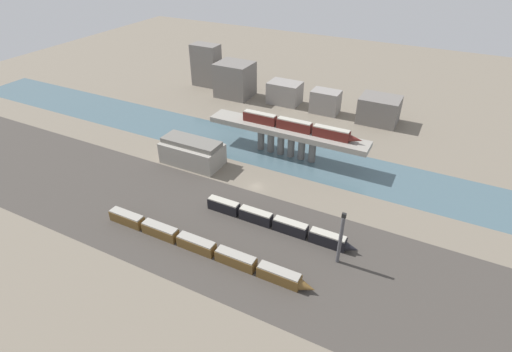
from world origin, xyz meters
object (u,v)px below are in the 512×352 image
Objects in this scene: warehouse_building at (192,152)px; train_yard_mid at (276,223)px; signal_tower at (340,239)px; train_yard_near at (201,246)px; train_on_bridge at (298,126)px.

train_yard_mid is at bearing -24.72° from warehouse_building.
train_yard_near is at bearing -158.96° from signal_tower.
train_on_bridge is 52.88m from signal_tower.
train_yard_near is 21.84m from train_yard_mid.
train_yard_near is at bearing -93.38° from train_on_bridge.
warehouse_building is at bearing 158.59° from signal_tower.
warehouse_building is at bearing 155.28° from train_yard_mid.
signal_tower is (29.23, -43.79, -4.88)m from train_on_bridge.
train_on_bridge is 2.05× the size of warehouse_building.
warehouse_building is (-30.98, -20.18, -8.16)m from train_on_bridge.
signal_tower is (32.56, 12.52, 5.92)m from train_yard_near.
warehouse_building reaches higher than train_yard_mid.
signal_tower is at bearing -21.41° from warehouse_building.
signal_tower reaches higher than warehouse_building.
train_on_bridge is 41.74m from train_yard_mid.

